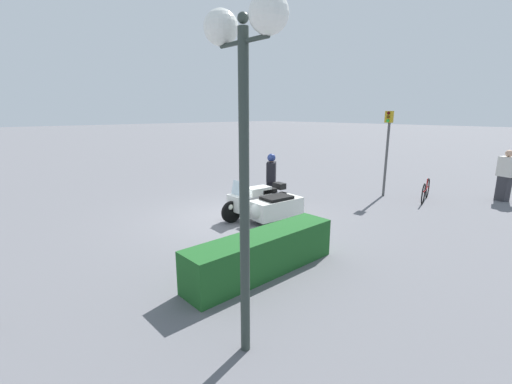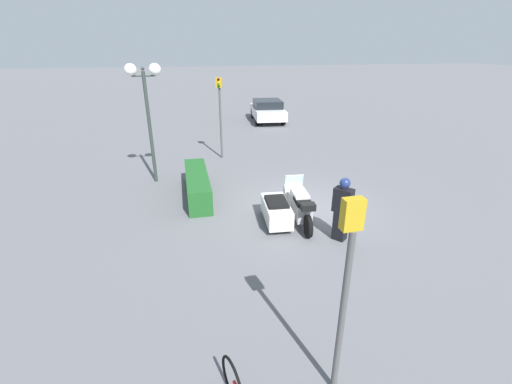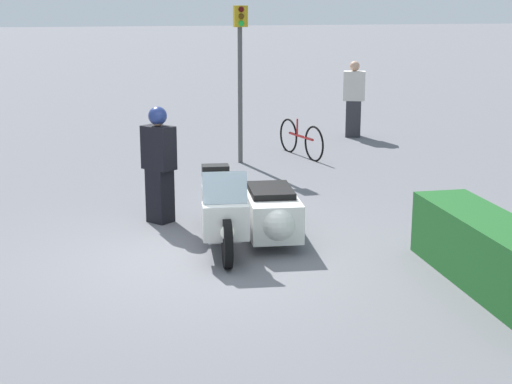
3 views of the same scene
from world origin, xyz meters
name	(u,v)px [view 1 (image 1 of 3)]	position (x,y,z in m)	size (l,w,h in m)	color
ground_plane	(236,218)	(0.00, 0.00, 0.00)	(160.00, 160.00, 0.00)	slate
police_motorcycle	(266,204)	(-0.55, 0.66, 0.45)	(2.50, 1.43, 1.14)	black
officer_rider	(271,178)	(-1.84, -0.42, 0.90)	(0.53, 0.51, 1.70)	black
hedge_bush_curbside	(263,253)	(1.79, 3.02, 0.39)	(3.29, 0.71, 0.78)	#1E5623
twin_lamp_post	(243,81)	(3.46, 4.46, 3.34)	(0.40, 1.17, 4.14)	#2D3833
traffic_light_far	(387,140)	(-5.73, 1.50, 2.03)	(0.23, 0.27, 3.05)	#4C4C4C
pedestrian_bystander	(505,176)	(-8.14, 4.64, 0.88)	(0.44, 0.57, 1.76)	#2D2D33
bicycle_parked	(426,191)	(-6.14, 2.84, 0.35)	(1.74, 0.50, 0.78)	black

